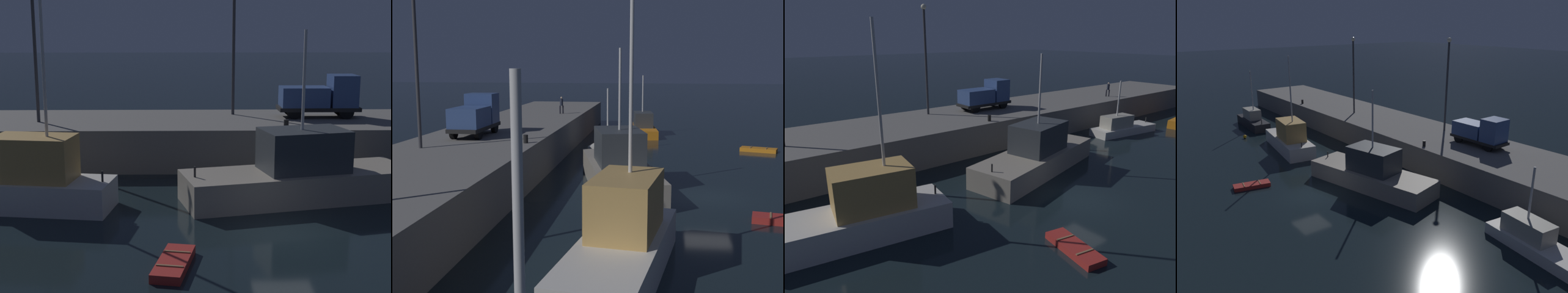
% 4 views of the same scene
% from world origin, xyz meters
% --- Properties ---
extents(ground_plane, '(320.00, 320.00, 0.00)m').
position_xyz_m(ground_plane, '(0.00, 0.00, 0.00)').
color(ground_plane, black).
extents(pier_quay, '(70.91, 8.27, 2.51)m').
position_xyz_m(pier_quay, '(0.00, 14.10, 1.25)').
color(pier_quay, slate).
rests_on(pier_quay, ground).
extents(fishing_trawler_red, '(9.05, 3.92, 9.95)m').
position_xyz_m(fishing_trawler_red, '(-11.45, 3.92, 1.25)').
color(fishing_trawler_red, silver).
rests_on(fishing_trawler_red, ground).
extents(fishing_boat_white, '(7.29, 2.99, 5.18)m').
position_xyz_m(fishing_boat_white, '(15.19, 6.89, 0.69)').
color(fishing_boat_white, silver).
rests_on(fishing_boat_white, ground).
extents(fishing_trawler_green, '(11.58, 5.77, 8.08)m').
position_xyz_m(fishing_trawler_green, '(1.45, 5.02, 1.19)').
color(fishing_trawler_green, gray).
rests_on(fishing_trawler_green, ground).
extents(rowboat_white_mid, '(1.57, 3.05, 0.36)m').
position_xyz_m(rowboat_white_mid, '(-4.45, -3.02, 0.16)').
color(rowboat_white_mid, '#B22823').
rests_on(rowboat_white_mid, ground).
extents(lamp_post_east, '(0.44, 0.44, 9.13)m').
position_xyz_m(lamp_post_east, '(-0.88, 16.05, 7.77)').
color(lamp_post_east, '#38383D').
rests_on(lamp_post_east, pier_quay).
extents(utility_truck, '(5.10, 1.93, 2.69)m').
position_xyz_m(utility_truck, '(4.63, 14.76, 3.81)').
color(utility_truck, black).
rests_on(utility_truck, pier_quay).
extents(dockworker, '(0.40, 0.40, 1.59)m').
position_xyz_m(dockworker, '(20.14, 11.93, 3.41)').
color(dockworker, black).
rests_on(dockworker, pier_quay).
extents(bollard_central, '(0.28, 0.28, 0.50)m').
position_xyz_m(bollard_central, '(1.73, 10.65, 2.76)').
color(bollard_central, black).
rests_on(bollard_central, pier_quay).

